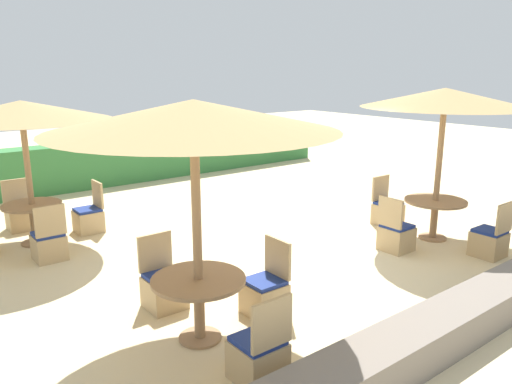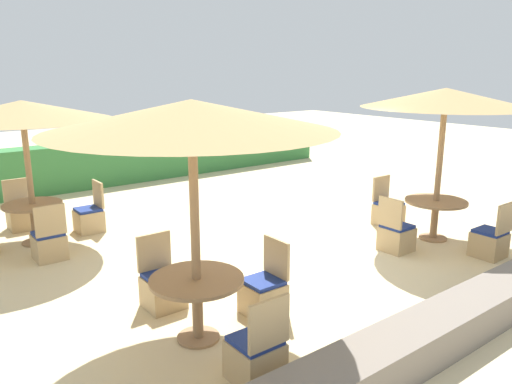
{
  "view_description": "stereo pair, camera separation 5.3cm",
  "coord_description": "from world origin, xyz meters",
  "px_view_note": "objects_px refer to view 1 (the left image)",
  "views": [
    {
      "loc": [
        -5.06,
        -5.91,
        2.97
      ],
      "look_at": [
        0.0,
        0.6,
        0.9
      ],
      "focal_mm": 35.0,
      "sensor_mm": 36.0,
      "label": 1
    },
    {
      "loc": [
        -5.02,
        -5.94,
        2.97
      ],
      "look_at": [
        0.0,
        0.6,
        0.9
      ],
      "focal_mm": 35.0,
      "sensor_mm": 36.0,
      "label": 2
    }
  ],
  "objects_px": {
    "patio_chair_back_left_south": "(49,244)",
    "patio_chair_front_left_east": "(265,293)",
    "parasol_back_left": "(21,111)",
    "patio_chair_front_left_south": "(259,356)",
    "patio_chair_front_right_north": "(387,211)",
    "patio_chair_front_left_north": "(164,288)",
    "patio_chair_front_right_west": "(396,235)",
    "round_table_front_right": "(435,208)",
    "round_table_front_left": "(199,292)",
    "round_table_back_left": "(33,213)",
    "parasol_front_right": "(445,98)",
    "patio_chair_front_right_south": "(490,241)",
    "patio_chair_back_left_north": "(20,216)",
    "patio_chair_back_left_east": "(89,218)",
    "parasol_front_left": "(193,116)"
  },
  "relations": [
    {
      "from": "parasol_back_left",
      "to": "patio_chair_front_left_south",
      "type": "bearing_deg",
      "value": -83.23
    },
    {
      "from": "patio_chair_back_left_north",
      "to": "patio_chair_front_right_south",
      "type": "relative_size",
      "value": 1.0
    },
    {
      "from": "parasol_front_right",
      "to": "patio_chair_back_left_north",
      "type": "bearing_deg",
      "value": 138.21
    },
    {
      "from": "patio_chair_front_left_east",
      "to": "round_table_back_left",
      "type": "bearing_deg",
      "value": 19.49
    },
    {
      "from": "parasol_back_left",
      "to": "patio_chair_front_right_north",
      "type": "relative_size",
      "value": 3.09
    },
    {
      "from": "patio_chair_front_right_north",
      "to": "patio_chair_back_left_east",
      "type": "bearing_deg",
      "value": -33.25
    },
    {
      "from": "parasol_back_left",
      "to": "patio_chair_back_left_south",
      "type": "relative_size",
      "value": 3.09
    },
    {
      "from": "patio_chair_front_right_west",
      "to": "patio_chair_front_left_south",
      "type": "bearing_deg",
      "value": -70.64
    },
    {
      "from": "patio_chair_back_left_north",
      "to": "patio_chair_front_right_west",
      "type": "xyz_separation_m",
      "value": [
        4.64,
        -5.02,
        0.0
      ]
    },
    {
      "from": "round_table_back_left",
      "to": "parasol_front_left",
      "type": "height_order",
      "value": "parasol_front_left"
    },
    {
      "from": "round_table_back_left",
      "to": "patio_chair_front_left_south",
      "type": "height_order",
      "value": "patio_chair_front_left_south"
    },
    {
      "from": "patio_chair_front_right_west",
      "to": "patio_chair_front_left_north",
      "type": "height_order",
      "value": "same"
    },
    {
      "from": "parasol_back_left",
      "to": "patio_chair_back_left_east",
      "type": "height_order",
      "value": "parasol_back_left"
    },
    {
      "from": "patio_chair_front_right_north",
      "to": "patio_chair_front_left_north",
      "type": "xyz_separation_m",
      "value": [
        -5.04,
        -0.45,
        0.0
      ]
    },
    {
      "from": "parasol_front_right",
      "to": "patio_chair_front_left_north",
      "type": "distance_m",
      "value": 5.51
    },
    {
      "from": "round_table_back_left",
      "to": "patio_chair_back_left_south",
      "type": "bearing_deg",
      "value": -91.49
    },
    {
      "from": "patio_chair_front_left_north",
      "to": "patio_chair_front_right_north",
      "type": "bearing_deg",
      "value": -174.95
    },
    {
      "from": "patio_chair_back_left_south",
      "to": "patio_chair_front_right_south",
      "type": "bearing_deg",
      "value": -36.63
    },
    {
      "from": "patio_chair_back_left_east",
      "to": "patio_chair_front_right_west",
      "type": "xyz_separation_m",
      "value": [
        3.67,
        -4.09,
        0.0
      ]
    },
    {
      "from": "patio_chair_front_right_west",
      "to": "round_table_front_left",
      "type": "bearing_deg",
      "value": -84.42
    },
    {
      "from": "patio_chair_back_left_south",
      "to": "patio_chair_front_right_north",
      "type": "relative_size",
      "value": 1.0
    },
    {
      "from": "patio_chair_front_left_south",
      "to": "patio_chair_front_left_north",
      "type": "relative_size",
      "value": 1.0
    },
    {
      "from": "parasol_back_left",
      "to": "patio_chair_back_left_north",
      "type": "xyz_separation_m",
      "value": [
        0.0,
        0.99,
        -2.02
      ]
    },
    {
      "from": "round_table_back_left",
      "to": "patio_chair_front_right_west",
      "type": "height_order",
      "value": "patio_chair_front_right_west"
    },
    {
      "from": "round_table_back_left",
      "to": "parasol_front_left",
      "type": "bearing_deg",
      "value": -82.31
    },
    {
      "from": "patio_chair_front_right_north",
      "to": "patio_chair_front_left_north",
      "type": "relative_size",
      "value": 1.0
    },
    {
      "from": "patio_chair_front_right_south",
      "to": "patio_chair_front_left_east",
      "type": "xyz_separation_m",
      "value": [
        -4.05,
        0.72,
        0.0
      ]
    },
    {
      "from": "parasol_front_left",
      "to": "round_table_front_left",
      "type": "distance_m",
      "value": 1.91
    },
    {
      "from": "patio_chair_front_right_north",
      "to": "patio_chair_front_left_east",
      "type": "relative_size",
      "value": 1.0
    },
    {
      "from": "round_table_front_right",
      "to": "round_table_front_left",
      "type": "bearing_deg",
      "value": -175.97
    },
    {
      "from": "parasol_front_left",
      "to": "round_table_back_left",
      "type": "bearing_deg",
      "value": 97.69
    },
    {
      "from": "parasol_back_left",
      "to": "patio_chair_back_left_north",
      "type": "distance_m",
      "value": 2.24
    },
    {
      "from": "patio_chair_front_left_north",
      "to": "patio_chair_front_right_west",
      "type": "bearing_deg",
      "value": 172.2
    },
    {
      "from": "patio_chair_back_left_south",
      "to": "patio_chair_front_left_east",
      "type": "distance_m",
      "value": 3.81
    },
    {
      "from": "patio_chair_front_left_north",
      "to": "patio_chair_back_left_north",
      "type": "bearing_deg",
      "value": -81.81
    },
    {
      "from": "patio_chair_front_left_south",
      "to": "patio_chair_front_left_east",
      "type": "xyz_separation_m",
      "value": [
        0.91,
        1.03,
        0.0
      ]
    },
    {
      "from": "parasol_back_left",
      "to": "patio_chair_front_right_west",
      "type": "relative_size",
      "value": 3.09
    },
    {
      "from": "patio_chair_back_left_east",
      "to": "patio_chair_front_right_west",
      "type": "bearing_deg",
      "value": -138.1
    },
    {
      "from": "round_table_front_right",
      "to": "patio_chair_back_left_north",
      "type": "bearing_deg",
      "value": 138.21
    },
    {
      "from": "parasol_back_left",
      "to": "round_table_back_left",
      "type": "xyz_separation_m",
      "value": [
        0.0,
        0.0,
        -1.74
      ]
    },
    {
      "from": "patio_chair_back_left_north",
      "to": "round_table_back_left",
      "type": "bearing_deg",
      "value": 89.93
    },
    {
      "from": "parasol_back_left",
      "to": "parasol_front_right",
      "type": "distance_m",
      "value": 6.98
    },
    {
      "from": "patio_chair_back_left_south",
      "to": "patio_chair_front_right_west",
      "type": "bearing_deg",
      "value": -33.58
    },
    {
      "from": "parasol_back_left",
      "to": "patio_chair_front_left_east",
      "type": "bearing_deg",
      "value": -70.51
    },
    {
      "from": "patio_chair_front_right_north",
      "to": "parasol_front_left",
      "type": "bearing_deg",
      "value": 15.24
    },
    {
      "from": "parasol_back_left",
      "to": "patio_chair_front_left_east",
      "type": "height_order",
      "value": "parasol_back_left"
    },
    {
      "from": "patio_chair_front_right_south",
      "to": "patio_chair_front_left_north",
      "type": "xyz_separation_m",
      "value": [
        -4.96,
        1.64,
        0.0
      ]
    },
    {
      "from": "round_table_front_right",
      "to": "patio_chair_front_left_north",
      "type": "height_order",
      "value": "patio_chair_front_left_north"
    },
    {
      "from": "round_table_front_left",
      "to": "patio_chair_front_left_north",
      "type": "xyz_separation_m",
      "value": [
        0.05,
        0.94,
        -0.31
      ]
    },
    {
      "from": "patio_chair_back_left_east",
      "to": "patio_chair_front_right_west",
      "type": "distance_m",
      "value": 5.49
    }
  ]
}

